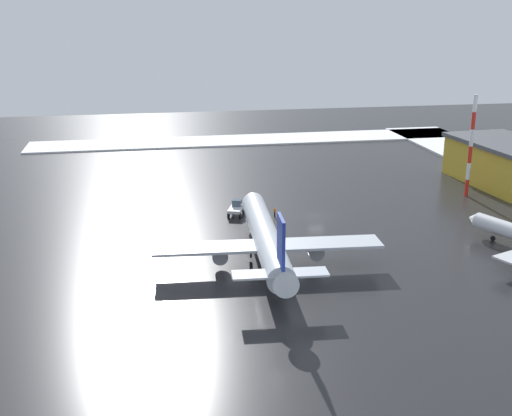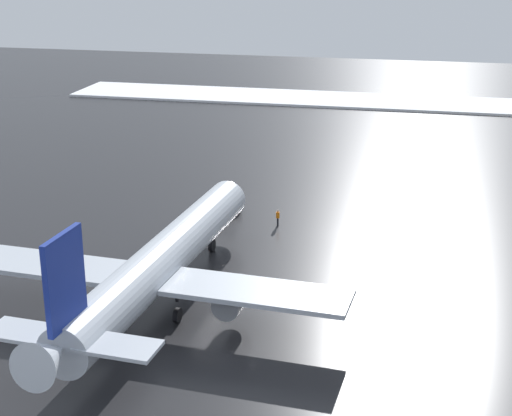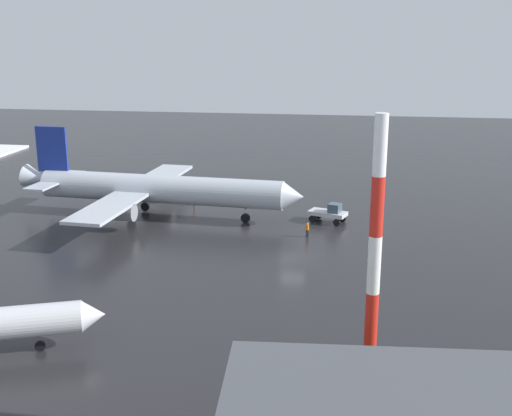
% 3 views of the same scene
% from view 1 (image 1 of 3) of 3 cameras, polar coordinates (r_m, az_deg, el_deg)
% --- Properties ---
extents(ground_plane, '(240.00, 240.00, 0.00)m').
position_cam_1_polar(ground_plane, '(110.37, 5.40, -0.73)').
color(ground_plane, '#232326').
extents(snow_bank_right, '(14.00, 116.00, 0.41)m').
position_cam_1_polar(snow_bank_right, '(173.73, -0.54, 6.07)').
color(snow_bank_right, white).
rests_on(snow_bank_right, ground_plane).
extents(airplane_parked_portside, '(37.68, 31.27, 11.18)m').
position_cam_1_polar(airplane_parked_portside, '(88.87, 0.88, -2.65)').
color(airplane_parked_portside, silver).
rests_on(airplane_parked_portside, ground_plane).
extents(pushback_tug, '(5.07, 3.61, 2.50)m').
position_cam_1_polar(pushback_tug, '(110.36, -1.77, 0.03)').
color(pushback_tug, silver).
rests_on(pushback_tug, ground_plane).
extents(ground_crew_near_tug, '(0.36, 0.36, 1.71)m').
position_cam_1_polar(ground_crew_near_tug, '(109.37, 1.67, -0.30)').
color(ground_crew_near_tug, black).
rests_on(ground_crew_near_tug, ground_plane).
extents(ground_crew_mid_apron, '(0.36, 0.36, 1.71)m').
position_cam_1_polar(ground_crew_mid_apron, '(92.40, -3.12, -3.69)').
color(ground_crew_mid_apron, black).
rests_on(ground_crew_mid_apron, ground_plane).
extents(antenna_mast, '(0.70, 0.70, 19.15)m').
position_cam_1_polar(antenna_mast, '(126.20, 18.56, 5.23)').
color(antenna_mast, red).
rests_on(antenna_mast, ground_plane).
extents(cargo_hangar, '(26.05, 16.83, 8.80)m').
position_cam_1_polar(cargo_hangar, '(138.40, 21.33, 3.76)').
color(cargo_hangar, gold).
rests_on(cargo_hangar, ground_plane).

